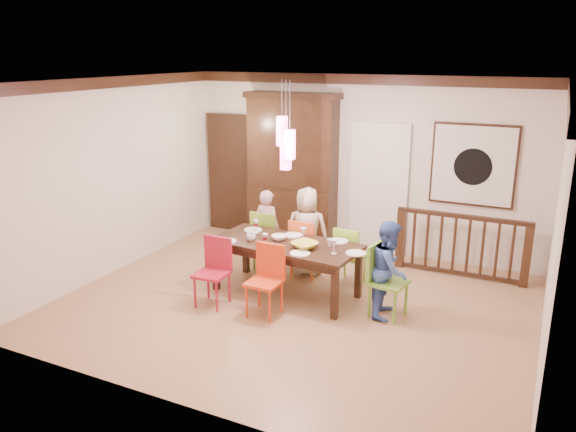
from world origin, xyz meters
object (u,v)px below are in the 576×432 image
at_px(person_far_left, 267,228).
at_px(person_far_mid, 307,231).
at_px(dining_table, 286,248).
at_px(balustrade, 461,244).
at_px(china_hutch, 292,170).
at_px(chair_end_right, 389,277).
at_px(person_end_right, 389,269).
at_px(chair_far_left, 269,235).

xyz_separation_m(person_far_left, person_far_mid, (0.69, -0.04, 0.06)).
height_order(dining_table, balustrade, balustrade).
distance_m(china_hutch, person_far_left, 1.39).
relative_size(chair_end_right, china_hutch, 0.36).
relative_size(china_hutch, person_end_right, 2.09).
distance_m(balustrade, person_far_mid, 2.29).
bearing_deg(chair_end_right, chair_far_left, 78.04).
distance_m(chair_end_right, balustrade, 1.87).
height_order(balustrade, person_far_left, person_far_left).
distance_m(chair_end_right, china_hutch, 3.24).
height_order(chair_end_right, person_end_right, person_end_right).
height_order(chair_end_right, china_hutch, china_hutch).
height_order(china_hutch, person_far_left, china_hutch).
height_order(chair_far_left, balustrade, balustrade).
bearing_deg(person_far_mid, dining_table, 78.76).
relative_size(dining_table, chair_end_right, 2.19).
distance_m(china_hutch, balustrade, 3.06).
bearing_deg(balustrade, dining_table, -140.58).
relative_size(chair_end_right, person_end_right, 0.76).
xyz_separation_m(balustrade, person_far_left, (-2.79, -0.85, 0.11)).
bearing_deg(chair_far_left, china_hutch, -77.66).
bearing_deg(dining_table, chair_end_right, 1.29).
distance_m(chair_end_right, person_far_left, 2.38).
bearing_deg(dining_table, person_end_right, 3.29).
xyz_separation_m(chair_far_left, person_far_mid, (0.61, 0.05, 0.13)).
distance_m(dining_table, person_far_mid, 0.80).
relative_size(chair_far_left, person_end_right, 0.75).
distance_m(china_hutch, person_end_right, 3.18).
bearing_deg(person_far_left, china_hutch, -75.45).
bearing_deg(person_end_right, balustrade, -24.93).
relative_size(dining_table, balustrade, 1.07).
height_order(balustrade, person_far_mid, person_far_mid).
relative_size(chair_end_right, person_far_left, 0.77).
height_order(chair_end_right, balustrade, balustrade).
bearing_deg(china_hutch, dining_table, -66.88).
bearing_deg(person_end_right, chair_end_right, -170.41).
bearing_deg(person_end_right, person_far_left, 63.04).
xyz_separation_m(chair_far_left, chair_end_right, (2.12, -0.82, 0.01)).
relative_size(chair_far_left, balustrade, 0.48).
bearing_deg(balustrade, chair_end_right, -108.47).
relative_size(chair_far_left, china_hutch, 0.36).
xyz_separation_m(chair_end_right, person_end_right, (-0.01, 0.05, 0.08)).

